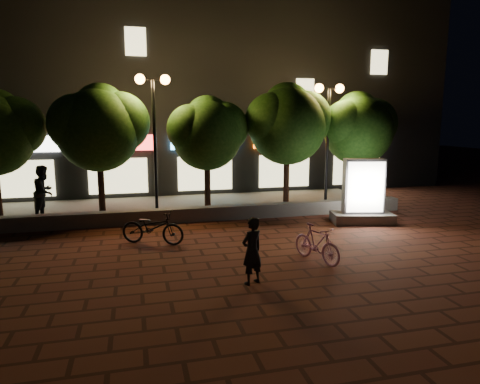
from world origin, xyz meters
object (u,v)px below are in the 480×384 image
object	(u,v)px
street_lamp_right	(329,113)
scooter_pink	(317,243)
scooter_parked	(153,227)
tree_far_right	(359,126)
pedestrian	(44,192)
tree_left	(100,125)
ad_kiosk	(363,197)
tree_right	(288,121)
rider	(252,251)
street_lamp_left	(154,109)
tree_mid	(208,131)

from	to	relation	value
street_lamp_right	scooter_pink	bearing A→B (deg)	-117.15
scooter_parked	tree_far_right	bearing A→B (deg)	-39.96
scooter_parked	pedestrian	distance (m)	5.54
tree_left	pedestrian	size ratio (longest dim) A/B	2.53
ad_kiosk	scooter_parked	world-z (taller)	ad_kiosk
tree_right	tree_far_right	world-z (taller)	tree_right
rider	pedestrian	xyz separation A→B (m)	(-5.70, 7.77, 0.28)
tree_far_right	rider	distance (m)	10.63
tree_right	scooter_pink	xyz separation A→B (m)	(-1.63, -6.65, -3.08)
scooter_pink	scooter_parked	bearing A→B (deg)	126.37
street_lamp_right	scooter_parked	size ratio (longest dim) A/B	2.59
street_lamp_right	street_lamp_left	bearing A→B (deg)	180.00
tree_left	street_lamp_right	bearing A→B (deg)	-1.68
street_lamp_left	street_lamp_right	distance (m)	7.00
street_lamp_left	scooter_pink	distance (m)	8.20
street_lamp_left	scooter_pink	bearing A→B (deg)	-59.78
ad_kiosk	street_lamp_left	bearing A→B (deg)	157.75
tree_mid	ad_kiosk	distance (m)	6.34
tree_right	street_lamp_left	distance (m)	5.38
scooter_pink	street_lamp_left	bearing A→B (deg)	99.62
street_lamp_left	scooter_parked	world-z (taller)	street_lamp_left
tree_mid	scooter_pink	xyz separation A→B (m)	(1.67, -6.65, -2.73)
street_lamp_right	rider	size ratio (longest dim) A/B	3.25
tree_mid	street_lamp_right	world-z (taller)	street_lamp_right
scooter_pink	rider	world-z (taller)	rider
tree_far_right	scooter_parked	world-z (taller)	tree_far_right
tree_right	scooter_parked	world-z (taller)	tree_right
tree_right	tree_mid	bearing A→B (deg)	-180.00
scooter_pink	rider	size ratio (longest dim) A/B	1.05
tree_far_right	tree_right	bearing A→B (deg)	180.00
tree_mid	scooter_pink	distance (m)	7.39
pedestrian	street_lamp_right	bearing A→B (deg)	-74.96
pedestrian	rider	bearing A→B (deg)	-126.94
tree_left	scooter_parked	xyz separation A→B (m)	(1.62, -4.02, -2.94)
tree_right	tree_left	bearing A→B (deg)	-180.00
tree_right	pedestrian	bearing A→B (deg)	179.52
tree_left	pedestrian	xyz separation A→B (m)	(-2.06, 0.08, -2.40)
tree_far_right	pedestrian	distance (m)	12.77
pedestrian	scooter_pink	bearing A→B (deg)	-114.24
tree_far_right	rider	size ratio (longest dim) A/B	3.11
scooter_pink	scooter_parked	world-z (taller)	scooter_parked
scooter_pink	pedestrian	bearing A→B (deg)	118.34
tree_left	scooter_parked	distance (m)	5.24
ad_kiosk	tree_right	bearing A→B (deg)	118.33
tree_left	street_lamp_left	bearing A→B (deg)	-7.70
rider	ad_kiosk	bearing A→B (deg)	-167.13
street_lamp_right	scooter_parked	bearing A→B (deg)	-152.83
tree_left	rider	distance (m)	8.92
tree_mid	rider	size ratio (longest dim) A/B	2.94
tree_left	street_lamp_right	world-z (taller)	street_lamp_right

